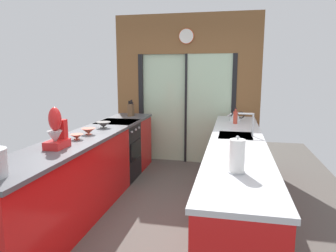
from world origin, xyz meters
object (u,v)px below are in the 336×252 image
Objects in this scene: oven_range at (118,150)px; paper_towel_roll at (237,156)px; soap_bottle at (235,117)px; mixing_bowl_far at (103,125)px; knife_block at (131,110)px; mixing_bowl_near at (77,137)px; stand_mixer at (56,133)px; mixing_bowl_mid at (88,131)px; kettle at (235,115)px.

paper_towel_roll reaches higher than oven_range.
oven_range is at bearing -174.70° from soap_bottle.
oven_range is 2.86m from paper_towel_roll.
soap_bottle reaches higher than mixing_bowl_far.
mixing_bowl_far is at bearing -90.00° from knife_block.
stand_mixer is (0.00, -0.40, 0.13)m from mixing_bowl_near.
kettle is (1.78, 1.47, 0.04)m from mixing_bowl_mid.
paper_towel_roll is at bearing -49.95° from oven_range.
mixing_bowl_near is 0.52× the size of knife_block.
paper_towel_roll is (1.78, -1.11, 0.09)m from mixing_bowl_mid.
stand_mixer is (0.00, -0.70, 0.12)m from mixing_bowl_mid.
oven_range is 3.49× the size of kettle.
soap_bottle reaches higher than oven_range.
paper_towel_roll is at bearing -90.04° from kettle.
knife_block reaches higher than mixing_bowl_near.
stand_mixer reaches higher than mixing_bowl_mid.
oven_range is 4.67× the size of mixing_bowl_far.
mixing_bowl_near is 2.32m from soap_bottle.
mixing_bowl_mid is (0.02, -1.03, 0.51)m from oven_range.
mixing_bowl_mid is at bearing -90.00° from mixing_bowl_far.
oven_range is 5.37× the size of mixing_bowl_mid.
mixing_bowl_far is 0.69× the size of knife_block.
soap_bottle is at bearing 22.48° from mixing_bowl_far.
paper_towel_roll is at bearing -13.13° from stand_mixer.
mixing_bowl_far is at bearing -88.15° from oven_range.
knife_block is (0.02, 0.61, 0.57)m from oven_range.
kettle is (1.78, 1.76, 0.05)m from mixing_bowl_near.
soap_bottle is at bearing -90.38° from kettle.
mixing_bowl_far is (-0.00, 0.75, 0.01)m from mixing_bowl_near.
oven_range is 3.16× the size of paper_towel_roll.
stand_mixer reaches higher than paper_towel_roll.
mixing_bowl_near is 0.36× the size of stand_mixer.
kettle is 0.28m from soap_bottle.
soap_bottle is at bearing 5.30° from oven_range.
knife_block reaches higher than oven_range.
mixing_bowl_near is 1.96m from paper_towel_roll.
stand_mixer is (0.02, -1.72, 0.63)m from oven_range.
mixing_bowl_near is at bearing -140.12° from soap_bottle.
kettle is 1.11× the size of soap_bottle.
soap_bottle is (-0.00, -0.28, 0.02)m from kettle.
mixing_bowl_near is at bearing -90.00° from knife_block.
mixing_bowl_near is 0.75m from mixing_bowl_far.
oven_range is at bearing -91.73° from knife_block.
knife_block reaches higher than kettle.
kettle is (1.80, 0.44, 0.55)m from oven_range.
paper_towel_roll is (0.00, -2.31, 0.03)m from soap_bottle.
mixing_bowl_far is at bearing -150.38° from kettle.
knife_block reaches higher than soap_bottle.
mixing_bowl_far is at bearing 90.00° from stand_mixer.
kettle is (1.78, -0.16, -0.02)m from knife_block.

